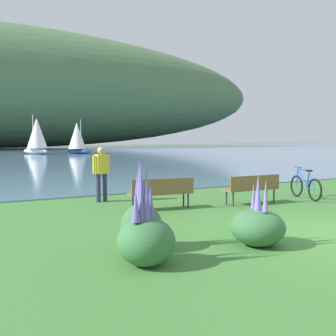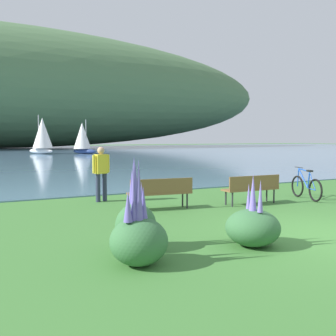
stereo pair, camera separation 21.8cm
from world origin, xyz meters
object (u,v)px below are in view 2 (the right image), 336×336
object	(u,v)px
park_bench_near_camera	(252,187)
person_at_shoreline	(101,170)
park_bench_further_along	(161,191)
sailboat_toward_hillside	(42,135)
bicycle_leaning_near_bench	(306,187)
sailboat_nearest_to_shore	(83,138)

from	to	relation	value
park_bench_near_camera	person_at_shoreline	world-z (taller)	person_at_shoreline
park_bench_further_along	sailboat_toward_hillside	size ratio (longest dim) A/B	0.39
bicycle_leaning_near_bench	sailboat_toward_hillside	distance (m)	39.21
park_bench_further_along	bicycle_leaning_near_bench	distance (m)	5.03
park_bench_near_camera	sailboat_toward_hillside	world-z (taller)	sailboat_toward_hillside
sailboat_nearest_to_shore	sailboat_toward_hillside	world-z (taller)	sailboat_toward_hillside
park_bench_near_camera	bicycle_leaning_near_bench	world-z (taller)	bicycle_leaning_near_bench
park_bench_further_along	person_at_shoreline	distance (m)	2.36
park_bench_near_camera	bicycle_leaning_near_bench	distance (m)	2.20
park_bench_further_along	sailboat_nearest_to_shore	bearing A→B (deg)	78.79
bicycle_leaning_near_bench	sailboat_toward_hillside	size ratio (longest dim) A/B	0.37
bicycle_leaning_near_bench	sailboat_nearest_to_shore	bearing A→B (deg)	86.44
park_bench_further_along	sailboat_nearest_to_shore	distance (m)	37.78
park_bench_near_camera	person_at_shoreline	size ratio (longest dim) A/B	1.06
park_bench_near_camera	person_at_shoreline	bearing A→B (deg)	146.72
park_bench_further_along	bicycle_leaning_near_bench	xyz separation A→B (m)	(5.00, -0.48, -0.12)
person_at_shoreline	bicycle_leaning_near_bench	bearing A→B (deg)	-22.78
person_at_shoreline	sailboat_toward_hillside	xyz separation A→B (m)	(3.98, 36.56, 1.26)
park_bench_further_along	park_bench_near_camera	bearing A→B (deg)	-9.64
sailboat_toward_hillside	sailboat_nearest_to_shore	bearing A→B (deg)	-19.77
bicycle_leaning_near_bench	sailboat_toward_hillside	bearing A→B (deg)	93.06
person_at_shoreline	sailboat_nearest_to_shore	distance (m)	35.98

